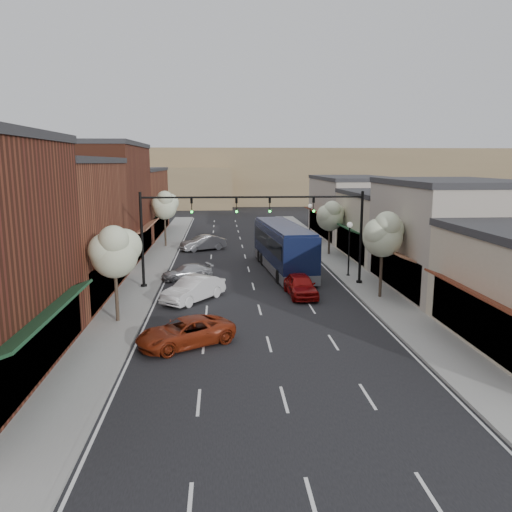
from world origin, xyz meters
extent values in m
plane|color=black|center=(0.00, 0.00, 0.00)|extent=(160.00, 160.00, 0.00)
cube|color=gray|center=(-8.40, 18.50, 0.07)|extent=(2.80, 73.00, 0.15)
cube|color=gray|center=(8.40, 18.50, 0.07)|extent=(2.80, 73.00, 0.15)
cube|color=gray|center=(-7.00, 18.50, 0.07)|extent=(0.25, 73.00, 0.17)
cube|color=gray|center=(7.00, 18.50, 0.07)|extent=(0.25, 73.00, 0.17)
cube|color=black|center=(-10.10, -8.00, 1.60)|extent=(0.60, 11.90, 2.60)
cube|color=#194025|center=(-9.30, -8.00, 3.10)|extent=(1.07, 9.80, 0.49)
cube|color=brown|center=(-14.30, 6.00, 4.50)|extent=(9.00, 14.00, 9.00)
cube|color=#2D2D30|center=(-14.30, 6.00, 9.20)|extent=(9.20, 14.10, 0.40)
cube|color=black|center=(-10.10, 6.00, 1.60)|extent=(0.60, 11.90, 2.60)
cube|color=#5D2615|center=(-9.30, 6.00, 3.10)|extent=(1.07, 9.80, 0.49)
cube|color=#5E2A1B|center=(-14.30, 20.00, 5.25)|extent=(9.00, 14.00, 10.50)
cube|color=#2D2D30|center=(-14.30, 20.00, 10.70)|extent=(9.20, 14.10, 0.40)
cube|color=black|center=(-10.10, 20.00, 1.60)|extent=(0.60, 11.90, 2.60)
cube|color=#936043|center=(-9.30, 20.00, 3.10)|extent=(1.07, 9.80, 0.49)
cube|color=brown|center=(-14.30, 36.00, 4.00)|extent=(9.00, 18.00, 8.00)
cube|color=#2D2D30|center=(-14.30, 36.00, 8.20)|extent=(9.20, 18.10, 0.40)
cube|color=black|center=(-10.10, 36.00, 1.60)|extent=(0.60, 15.30, 2.60)
cube|color=#194025|center=(-9.30, 36.00, 3.10)|extent=(1.07, 12.60, 0.49)
cube|color=black|center=(10.10, -6.00, 1.60)|extent=(0.60, 10.20, 2.60)
cube|color=#5D2615|center=(9.30, -6.00, 3.10)|extent=(1.07, 8.40, 0.49)
cube|color=#A2968B|center=(13.80, 6.00, 3.75)|extent=(8.00, 12.00, 7.50)
cube|color=#2D2D30|center=(13.80, 6.00, 7.70)|extent=(8.20, 12.10, 0.40)
cube|color=black|center=(10.10, 6.00, 1.60)|extent=(0.60, 10.20, 2.60)
cube|color=#936043|center=(9.30, 6.00, 3.10)|extent=(1.07, 8.40, 0.49)
cube|color=#C2B39A|center=(13.80, 18.00, 3.00)|extent=(8.00, 12.00, 6.00)
cube|color=#2D2D30|center=(13.80, 18.00, 6.20)|extent=(8.20, 12.10, 0.40)
cube|color=black|center=(10.10, 18.00, 1.60)|extent=(0.60, 10.20, 2.60)
cube|color=#194025|center=(9.30, 18.00, 3.10)|extent=(1.07, 8.40, 0.49)
cube|color=#A2968B|center=(13.80, 32.00, 3.50)|extent=(8.00, 16.00, 7.00)
cube|color=#2D2D30|center=(13.80, 32.00, 7.20)|extent=(8.20, 16.10, 0.40)
cube|color=black|center=(10.10, 32.00, 1.60)|extent=(0.60, 13.60, 2.60)
cube|color=#5D2615|center=(9.30, 32.00, 3.10)|extent=(1.07, 11.20, 0.49)
cube|color=#7A6647|center=(0.00, 90.00, 6.00)|extent=(120.00, 30.00, 12.00)
cube|color=#7A6647|center=(-25.00, 78.00, 4.00)|extent=(50.00, 20.00, 8.00)
cylinder|color=black|center=(8.00, 8.00, 0.15)|extent=(0.44, 0.44, 0.30)
cylinder|color=black|center=(8.00, 8.00, 3.50)|extent=(0.20, 0.20, 7.00)
cylinder|color=black|center=(4.00, 8.00, 6.60)|extent=(8.00, 0.14, 0.14)
imported|color=black|center=(4.40, 8.00, 6.00)|extent=(0.18, 0.46, 1.10)
sphere|color=#19E533|center=(4.40, 7.88, 5.58)|extent=(0.18, 0.18, 0.18)
imported|color=black|center=(1.20, 8.00, 6.00)|extent=(0.18, 0.46, 1.10)
sphere|color=#19E533|center=(1.20, 7.88, 5.58)|extent=(0.18, 0.18, 0.18)
cylinder|color=black|center=(-8.00, 8.00, 0.15)|extent=(0.44, 0.44, 0.30)
cylinder|color=black|center=(-8.00, 8.00, 3.50)|extent=(0.20, 0.20, 7.00)
cylinder|color=black|center=(-4.00, 8.00, 6.60)|extent=(8.00, 0.14, 0.14)
imported|color=black|center=(-4.40, 8.00, 6.00)|extent=(0.18, 0.46, 1.10)
sphere|color=#19E533|center=(-4.40, 7.88, 5.58)|extent=(0.18, 0.18, 0.18)
imported|color=black|center=(-1.20, 8.00, 6.00)|extent=(0.18, 0.46, 1.10)
sphere|color=#19E533|center=(-1.20, 7.88, 5.58)|extent=(0.18, 0.18, 0.18)
cylinder|color=#47382B|center=(8.30, 4.00, 1.86)|extent=(0.20, 0.20, 3.71)
sphere|color=beige|center=(8.30, 4.00, 4.18)|extent=(2.60, 2.60, 2.60)
sphere|color=beige|center=(8.80, 4.30, 4.64)|extent=(2.00, 2.00, 2.00)
sphere|color=beige|center=(7.90, 3.70, 4.52)|extent=(1.90, 1.90, 1.90)
sphere|color=beige|center=(8.40, 3.50, 5.10)|extent=(1.70, 1.70, 1.70)
cylinder|color=#47382B|center=(8.30, 20.00, 1.66)|extent=(0.20, 0.20, 3.33)
sphere|color=beige|center=(8.30, 20.00, 3.74)|extent=(2.60, 2.60, 2.60)
sphere|color=beige|center=(8.80, 20.30, 4.16)|extent=(2.00, 2.00, 2.00)
sphere|color=beige|center=(7.90, 19.70, 4.06)|extent=(1.90, 1.90, 1.90)
sphere|color=beige|center=(8.40, 19.50, 4.58)|extent=(1.70, 1.70, 1.70)
cylinder|color=#47382B|center=(-8.30, 0.00, 1.76)|extent=(0.20, 0.20, 3.52)
sphere|color=beige|center=(-8.30, 0.00, 3.96)|extent=(2.60, 2.60, 2.60)
sphere|color=beige|center=(-7.80, 0.30, 4.40)|extent=(2.00, 2.00, 2.00)
sphere|color=beige|center=(-8.70, -0.30, 4.29)|extent=(1.90, 1.90, 1.90)
sphere|color=beige|center=(-8.20, -0.50, 4.84)|extent=(1.70, 1.70, 1.70)
cylinder|color=#47382B|center=(-8.30, 26.00, 1.92)|extent=(0.20, 0.20, 3.84)
sphere|color=beige|center=(-8.30, 26.00, 4.32)|extent=(2.60, 2.60, 2.60)
sphere|color=beige|center=(-7.80, 26.30, 4.80)|extent=(2.00, 2.00, 2.00)
sphere|color=beige|center=(-8.70, 25.70, 4.68)|extent=(1.90, 1.90, 1.90)
sphere|color=beige|center=(-8.20, 25.50, 5.28)|extent=(1.70, 1.70, 1.70)
cylinder|color=black|center=(7.80, 10.50, 0.10)|extent=(0.28, 0.28, 0.20)
cylinder|color=black|center=(7.80, 10.50, 2.00)|extent=(0.12, 0.12, 4.00)
sphere|color=white|center=(7.80, 10.50, 4.22)|extent=(0.44, 0.44, 0.44)
cylinder|color=black|center=(7.80, 28.00, 0.10)|extent=(0.28, 0.28, 0.20)
cylinder|color=black|center=(7.80, 28.00, 2.00)|extent=(0.12, 0.12, 4.00)
sphere|color=white|center=(7.80, 28.00, 4.22)|extent=(0.44, 0.44, 0.44)
cube|color=#0D1536|center=(2.88, 13.24, 2.10)|extent=(3.94, 13.08, 3.31)
cube|color=#595B60|center=(2.88, 13.24, 0.59)|extent=(3.96, 13.10, 0.75)
cube|color=black|center=(2.88, 13.24, 2.58)|extent=(3.91, 12.06, 1.18)
cube|color=#0D1536|center=(2.88, 13.24, 3.81)|extent=(3.67, 12.55, 0.27)
cube|color=black|center=(3.45, 6.87, 2.79)|extent=(2.23, 0.28, 1.29)
cylinder|color=black|center=(2.02, 8.63, 0.56)|extent=(0.44, 1.14, 1.12)
cylinder|color=black|center=(4.54, 8.86, 0.56)|extent=(0.44, 1.14, 1.12)
cylinder|color=black|center=(1.25, 17.19, 0.56)|extent=(0.44, 1.14, 1.12)
cylinder|color=black|center=(3.77, 17.42, 0.56)|extent=(0.44, 1.14, 1.12)
cylinder|color=black|center=(1.38, 15.69, 0.56)|extent=(0.44, 1.14, 1.12)
cylinder|color=black|center=(3.91, 15.92, 0.56)|extent=(0.44, 1.14, 1.12)
imported|color=maroon|center=(3.06, 5.05, 0.77)|extent=(2.08, 4.61, 1.54)
imported|color=maroon|center=(-4.20, -3.87, 0.69)|extent=(5.44, 4.46, 1.38)
imported|color=silver|center=(-4.20, 4.34, 0.81)|extent=(4.32, 4.95, 1.62)
imported|color=#A6A7AC|center=(-5.04, 10.65, 0.58)|extent=(4.34, 2.93, 1.17)
imported|color=#A1A1A6|center=(-4.20, 23.83, 0.78)|extent=(4.99, 3.54, 1.56)
camera|label=1|loc=(-2.39, -27.85, 9.04)|focal=35.00mm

